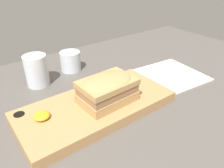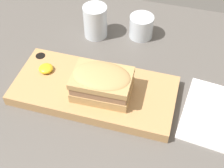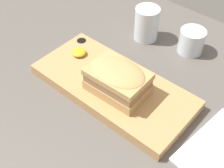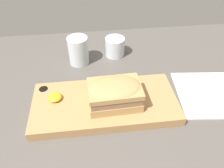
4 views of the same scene
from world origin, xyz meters
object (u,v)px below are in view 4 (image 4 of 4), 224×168
object	(u,v)px
napkin	(209,94)
water_glass	(79,52)
serving_board	(105,103)
sandwich	(115,93)
wine_glass	(115,48)

from	to	relation	value
napkin	water_glass	bearing A→B (deg)	151.15
serving_board	napkin	size ratio (longest dim) A/B	1.87
sandwich	napkin	distance (cm)	29.72
napkin	serving_board	bearing A→B (deg)	-177.54
wine_glass	napkin	world-z (taller)	wine_glass
water_glass	napkin	world-z (taller)	water_glass
serving_board	wine_glass	xyz separation A→B (cm)	(6.23, 25.64, 1.63)
serving_board	water_glass	xyz separation A→B (cm)	(-6.80, 22.46, 2.83)
water_glass	napkin	distance (cm)	43.92
napkin	sandwich	bearing A→B (deg)	-174.66
sandwich	wine_glass	xyz separation A→B (cm)	(3.64, 26.99, -3.49)
serving_board	wine_glass	distance (cm)	26.43
sandwich	wine_glass	size ratio (longest dim) A/B	2.00
sandwich	water_glass	world-z (taller)	same
water_glass	napkin	xyz separation A→B (cm)	(38.31, -21.10, -4.01)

